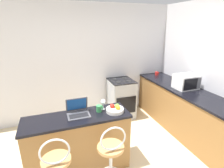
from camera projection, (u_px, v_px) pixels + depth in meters
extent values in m
cube|color=silver|center=(83.00, 63.00, 3.98)|extent=(12.00, 0.06, 2.60)
cube|color=olive|center=(79.00, 145.00, 2.59)|extent=(1.46, 0.46, 0.88)
cube|color=black|center=(77.00, 118.00, 2.45)|extent=(1.49, 0.49, 0.03)
cube|color=olive|center=(185.00, 112.00, 3.58)|extent=(0.64, 2.73, 0.88)
cube|color=black|center=(188.00, 91.00, 3.43)|extent=(0.67, 2.76, 0.03)
cylinder|color=#B7844C|center=(56.00, 160.00, 1.99)|extent=(0.34, 0.34, 0.04)
torus|color=silver|center=(55.00, 152.00, 1.84)|extent=(0.32, 0.02, 0.32)
cylinder|color=silver|center=(111.00, 168.00, 2.31)|extent=(0.04, 0.04, 0.65)
cylinder|color=#B7844C|center=(111.00, 147.00, 2.20)|extent=(0.34, 0.34, 0.04)
torus|color=silver|center=(113.00, 139.00, 2.05)|extent=(0.32, 0.02, 0.32)
cube|color=#47474C|center=(79.00, 115.00, 2.46)|extent=(0.31, 0.23, 0.01)
cube|color=black|center=(79.00, 115.00, 2.45)|extent=(0.26, 0.13, 0.00)
cube|color=#47474C|center=(77.00, 104.00, 2.54)|extent=(0.31, 0.07, 0.21)
cube|color=#19478C|center=(77.00, 104.00, 2.53)|extent=(0.27, 0.05, 0.18)
cube|color=white|center=(186.00, 82.00, 3.49)|extent=(0.45, 0.32, 0.28)
cube|color=black|center=(191.00, 84.00, 3.33)|extent=(0.31, 0.01, 0.22)
cube|color=#4C4C51|center=(199.00, 83.00, 3.39)|extent=(0.09, 0.01, 0.22)
cube|color=#9EA3A8|center=(121.00, 99.00, 4.19)|extent=(0.55, 0.60, 0.90)
cube|color=black|center=(126.00, 105.00, 3.93)|extent=(0.47, 0.01, 0.40)
cube|color=black|center=(121.00, 81.00, 4.05)|extent=(0.55, 0.60, 0.02)
cylinder|color=black|center=(118.00, 82.00, 3.90)|extent=(0.11, 0.11, 0.01)
cylinder|color=black|center=(128.00, 81.00, 3.98)|extent=(0.11, 0.11, 0.01)
cylinder|color=black|center=(115.00, 79.00, 4.11)|extent=(0.11, 0.11, 0.01)
cylinder|color=black|center=(124.00, 78.00, 4.19)|extent=(0.11, 0.11, 0.01)
cylinder|color=#338447|center=(99.00, 109.00, 2.57)|extent=(0.08, 0.08, 0.10)
torus|color=#338447|center=(102.00, 108.00, 2.58)|extent=(0.01, 0.06, 0.06)
cylinder|color=red|center=(157.00, 73.00, 4.43)|extent=(0.08, 0.08, 0.09)
torus|color=red|center=(158.00, 73.00, 4.45)|extent=(0.01, 0.06, 0.06)
cylinder|color=silver|center=(115.00, 110.00, 2.57)|extent=(0.26, 0.26, 0.05)
sphere|color=red|center=(112.00, 106.00, 2.58)|extent=(0.07, 0.07, 0.07)
sphere|color=orange|center=(118.00, 108.00, 2.53)|extent=(0.07, 0.07, 0.07)
sphere|color=#66B233|center=(117.00, 106.00, 2.59)|extent=(0.07, 0.07, 0.07)
cylinder|color=silver|center=(103.00, 109.00, 2.66)|extent=(0.06, 0.06, 0.00)
cylinder|color=silver|center=(103.00, 106.00, 2.64)|extent=(0.01, 0.01, 0.08)
sphere|color=silver|center=(103.00, 102.00, 2.62)|extent=(0.08, 0.08, 0.08)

